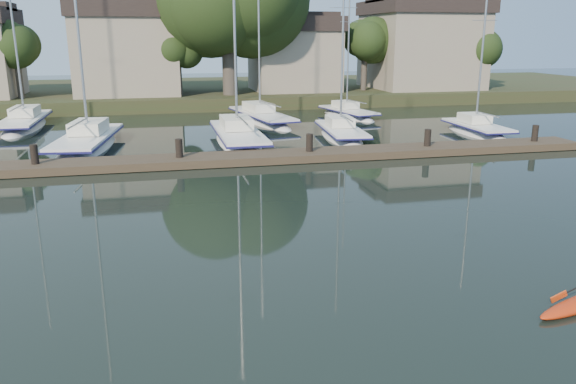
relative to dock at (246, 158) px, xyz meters
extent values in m
plane|color=black|center=(0.00, -14.00, -0.20)|extent=(160.00, 160.00, 0.00)
cube|color=#49392A|center=(0.00, 0.00, 0.00)|extent=(34.00, 2.00, 0.35)
cylinder|color=black|center=(-9.00, 0.00, 0.10)|extent=(0.32, 0.32, 1.80)
cylinder|color=black|center=(-3.00, 0.00, 0.10)|extent=(0.32, 0.32, 1.80)
cylinder|color=black|center=(3.00, 0.00, 0.10)|extent=(0.32, 0.32, 1.80)
cylinder|color=black|center=(9.00, 0.00, 0.10)|extent=(0.32, 0.32, 1.80)
cylinder|color=black|center=(15.00, 0.00, 0.10)|extent=(0.32, 0.32, 1.80)
ellipsoid|color=white|center=(-7.48, 5.22, -0.59)|extent=(3.51, 9.70, 2.12)
cube|color=white|center=(-7.48, 5.22, 0.41)|extent=(3.19, 7.99, 0.16)
cube|color=navy|center=(-7.48, 5.22, 0.32)|extent=(3.30, 8.19, 0.09)
cube|color=silver|center=(-7.40, 5.78, 0.82)|extent=(1.88, 2.83, 0.61)
cylinder|color=#9EA0A5|center=(-7.65, 3.81, 1.30)|extent=(0.54, 3.58, 0.09)
ellipsoid|color=white|center=(0.33, 5.03, -0.59)|extent=(2.33, 9.88, 2.08)
cube|color=white|center=(0.33, 5.03, 0.40)|extent=(2.21, 8.10, 0.15)
cube|color=navy|center=(0.33, 5.03, 0.31)|extent=(2.30, 8.30, 0.09)
cube|color=silver|center=(0.33, 5.62, 0.80)|extent=(1.54, 2.77, 0.60)
cylinder|color=#9EA0A5|center=(0.34, 3.55, 1.28)|extent=(0.10, 3.75, 0.09)
ellipsoid|color=white|center=(6.29, 5.25, -0.54)|extent=(2.74, 7.79, 1.81)
cube|color=white|center=(6.29, 5.25, 0.32)|extent=(2.51, 6.42, 0.13)
cube|color=navy|center=(6.29, 5.25, 0.24)|extent=(2.60, 6.58, 0.08)
cube|color=silver|center=(6.34, 5.70, 0.67)|extent=(1.54, 2.26, 0.52)
cylinder|color=#9EA0A5|center=(6.32, 5.48, 5.62)|extent=(0.11, 0.11, 10.50)
cylinder|color=#9EA0A5|center=(6.18, 4.11, 1.08)|extent=(0.36, 2.89, 0.08)
cylinder|color=#9EA0A5|center=(6.32, 5.48, 6.88)|extent=(1.52, 0.18, 0.03)
ellipsoid|color=white|center=(14.56, 4.69, -0.54)|extent=(2.21, 6.71, 1.80)
cube|color=white|center=(14.56, 4.69, 0.32)|extent=(2.08, 5.51, 0.13)
cube|color=navy|center=(14.56, 4.69, 0.24)|extent=(2.16, 5.65, 0.08)
cube|color=silver|center=(14.57, 5.09, 0.67)|extent=(1.39, 1.90, 0.52)
cylinder|color=#9EA0A5|center=(14.56, 4.89, 5.11)|extent=(0.11, 0.11, 9.50)
cylinder|color=#9EA0A5|center=(14.52, 3.70, 1.08)|extent=(0.16, 2.53, 0.08)
cylinder|color=#9EA0A5|center=(14.56, 4.89, 6.25)|extent=(1.52, 0.08, 0.03)
ellipsoid|color=white|center=(-12.14, 13.27, -0.57)|extent=(2.23, 9.48, 2.00)
cube|color=white|center=(-12.14, 13.27, 0.37)|extent=(2.12, 7.77, 0.15)
cube|color=navy|center=(-12.14, 13.27, 0.29)|extent=(2.21, 7.96, 0.08)
cube|color=silver|center=(-12.14, 13.84, 0.76)|extent=(1.48, 2.66, 0.58)
cylinder|color=#9EA0A5|center=(-12.14, 13.56, 7.27)|extent=(0.13, 0.13, 13.69)
cylinder|color=#9EA0A5|center=(-12.13, 11.85, 1.22)|extent=(0.09, 3.60, 0.08)
ellipsoid|color=white|center=(3.00, 12.48, -0.56)|extent=(3.85, 10.31, 1.92)
cube|color=white|center=(3.00, 12.48, 0.35)|extent=(3.43, 8.50, 0.14)
cube|color=navy|center=(3.00, 12.48, 0.27)|extent=(3.55, 8.71, 0.08)
cube|color=silver|center=(2.89, 13.08, 0.72)|extent=(1.88, 3.03, 0.56)
cylinder|color=#9EA0A5|center=(2.94, 12.78, 7.46)|extent=(0.12, 0.12, 14.13)
cylinder|color=#9EA0A5|center=(3.26, 10.99, 1.16)|extent=(0.75, 3.79, 0.08)
ellipsoid|color=white|center=(9.52, 13.48, -0.51)|extent=(3.20, 7.29, 1.68)
cube|color=white|center=(9.52, 13.48, 0.28)|extent=(2.86, 6.03, 0.12)
cube|color=navy|center=(9.52, 13.48, 0.21)|extent=(2.96, 6.18, 0.07)
cube|color=silver|center=(9.43, 13.90, 0.61)|extent=(1.60, 2.18, 0.49)
cylinder|color=#9EA0A5|center=(9.48, 13.69, 5.18)|extent=(0.11, 0.11, 9.72)
cylinder|color=#9EA0A5|center=(9.72, 12.44, 0.99)|extent=(0.59, 2.65, 0.07)
cylinder|color=#9EA0A5|center=(9.48, 13.69, 6.35)|extent=(1.39, 0.30, 0.03)
cube|color=#29381C|center=(0.00, 30.00, 0.30)|extent=(90.00, 24.00, 1.00)
cube|color=gray|center=(-6.00, 24.00, 3.80)|extent=(8.00, 8.00, 6.00)
cube|color=#2C2220|center=(-6.00, 24.00, 7.40)|extent=(8.40, 8.40, 1.20)
cube|color=gray|center=(8.00, 24.00, 3.30)|extent=(7.00, 7.00, 5.00)
cube|color=#2C2220|center=(8.00, 24.00, 6.40)|extent=(7.35, 7.35, 1.20)
cube|color=gray|center=(20.00, 24.00, 4.05)|extent=(9.00, 9.00, 6.50)
cube|color=#2C2220|center=(20.00, 24.00, 7.90)|extent=(9.45, 9.45, 1.20)
cylinder|color=#4C443C|center=(2.00, 21.00, 3.30)|extent=(1.20, 1.20, 5.00)
cylinder|color=#4C443C|center=(-14.00, 22.00, 2.30)|extent=(0.48, 0.48, 3.00)
sphere|color=black|center=(-14.00, 22.00, 4.80)|extent=(3.40, 3.40, 3.40)
cylinder|color=#4C443C|center=(-2.00, 21.50, 2.20)|extent=(0.38, 0.38, 2.80)
sphere|color=black|center=(-2.00, 21.50, 4.40)|extent=(2.72, 2.72, 2.72)
cylinder|color=#4C443C|center=(14.00, 22.50, 2.40)|extent=(0.50, 0.50, 3.20)
sphere|color=black|center=(14.00, 22.50, 5.05)|extent=(3.57, 3.57, 3.57)
cylinder|color=#4C443C|center=(24.00, 21.00, 2.10)|extent=(0.41, 0.41, 2.60)
sphere|color=black|center=(24.00, 21.00, 4.25)|extent=(2.89, 2.89, 2.89)
camera|label=1|loc=(-3.78, -24.97, 5.36)|focal=35.00mm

